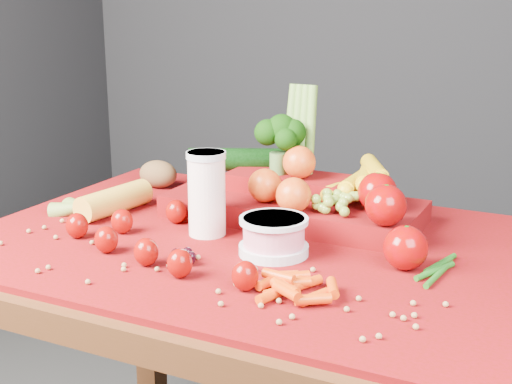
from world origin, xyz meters
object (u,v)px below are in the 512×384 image
at_px(milk_glass, 207,191).
at_px(produce_mound, 304,192).
at_px(yogurt_bowl, 274,235).
at_px(table, 251,291).

height_order(milk_glass, produce_mound, produce_mound).
height_order(yogurt_bowl, produce_mound, produce_mound).
bearing_deg(milk_glass, table, 6.85).
distance_m(milk_glass, yogurt_bowl, 0.17).
bearing_deg(produce_mound, milk_glass, -128.12).
xyz_separation_m(table, yogurt_bowl, (0.07, -0.05, 0.14)).
bearing_deg(table, yogurt_bowl, -36.81).
distance_m(milk_glass, produce_mound, 0.21).
bearing_deg(yogurt_bowl, milk_glass, 165.11).
distance_m(table, milk_glass, 0.21).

